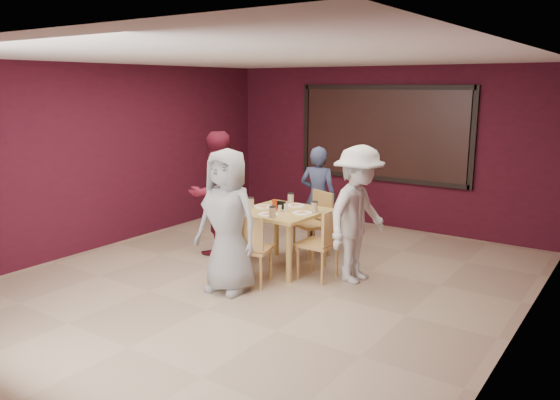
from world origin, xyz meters
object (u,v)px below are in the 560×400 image
Objects in this scene: diner_left at (216,193)px; diner_back at (318,198)px; chair_left at (241,226)px; chair_front at (250,246)px; dining_table at (282,218)px; chair_right at (323,240)px; diner_front at (227,221)px; diner_right at (358,215)px; chair_back at (316,219)px.

diner_back is at bearing 149.98° from diner_left.
chair_front is at bearing -45.70° from chair_left.
dining_table is 0.81m from chair_left.
diner_back reaches higher than chair_left.
chair_left is at bearing 47.66° from diner_back.
dining_table reaches higher than chair_front.
chair_left is 0.52× the size of diner_back.
diner_left is at bearing 147.03° from chair_front.
chair_left is (-0.83, 0.86, -0.06)m from chair_front.
chair_right is 0.52× the size of diner_left.
diner_back is at bearing 94.57° from dining_table.
dining_table is 0.61× the size of diner_front.
chair_back is at bearing 61.37° from diner_right.
chair_left is 0.47× the size of diner_right.
chair_front is (0.07, -0.80, -0.19)m from dining_table.
chair_right is 0.54× the size of diner_right.
chair_left is at bearing 96.95° from diner_right.
chair_back reaches higher than chair_front.
diner_left is 2.28m from diner_right.
diner_front is (-0.05, -1.08, 0.17)m from dining_table.
diner_front is (0.71, -1.13, 0.41)m from chair_left.
chair_front is at bearing 63.07° from diner_front.
diner_back is 1.56m from diner_left.
chair_back is (0.06, 0.79, -0.18)m from dining_table.
diner_right reaches higher than chair_left.
chair_back is at bearing 125.81° from chair_right.
diner_back is (-0.03, 2.18, -0.09)m from diner_front.
chair_right reaches higher than chair_front.
dining_table reaches higher than chair_right.
dining_table is 1.11m from diner_back.
diner_left reaches higher than chair_front.
chair_back reaches higher than chair_right.
chair_left is at bearing 174.60° from chair_right.
dining_table is 1.10m from diner_right.
chair_back is (-0.01, 1.60, 0.01)m from chair_front.
diner_left is 1.04× the size of diner_right.
chair_right is 0.56m from diner_right.
diner_right is (1.17, -0.98, 0.09)m from diner_back.
chair_left is 0.87× the size of chair_right.
diner_back is (0.68, 1.05, 0.32)m from chair_left.
chair_left is 1.89m from diner_right.
diner_right is at bearing 29.48° from chair_right.
diner_front is at bearing 141.33° from diner_right.
chair_front is 0.95m from chair_right.
diner_left is at bearing 133.31° from diner_front.
diner_back reaches higher than dining_table.
chair_back is 1.91m from diner_front.
diner_left is (-1.26, -0.78, 0.38)m from chair_back.
dining_table is at bearing 104.70° from diner_left.
diner_back is (-0.79, 1.19, 0.26)m from chair_right.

